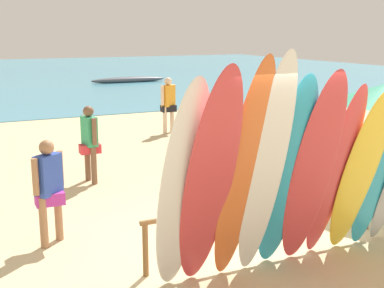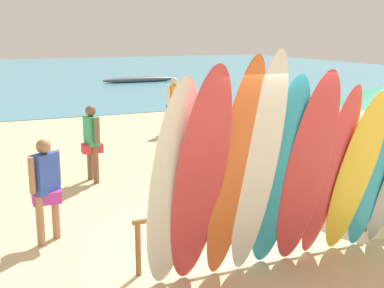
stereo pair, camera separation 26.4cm
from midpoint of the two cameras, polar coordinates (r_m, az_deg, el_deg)
name	(u,v)px [view 2 (the right image)]	position (r m, az deg, el deg)	size (l,w,h in m)	color
ground	(73,109)	(19.95, -12.92, 3.89)	(60.00, 60.00, 0.00)	#D3BC8C
ocean_water	(26,74)	(37.68, -18.05, 7.59)	(60.00, 40.00, 0.02)	teal
surfboard_rack	(264,211)	(6.88, 9.27, -7.45)	(3.65, 0.07, 0.72)	brown
surfboard_white_0	(172,190)	(5.42, -0.85, -5.23)	(0.54, 0.07, 2.61)	white
surfboard_red_1	(199,184)	(5.42, 2.24, -4.54)	(0.58, 0.06, 2.79)	#D13D42
surfboard_orange_2	(234,175)	(5.62, 6.11, -3.55)	(0.50, 0.08, 2.82)	orange
surfboard_white_3	(258,171)	(5.75, 8.75, -3.04)	(0.48, 0.06, 2.87)	white
surfboard_teal_4	(279,177)	(6.04, 11.05, -3.65)	(0.56, 0.07, 2.60)	#289EC6
surfboard_red_5	(306,173)	(6.17, 14.00, -3.25)	(0.57, 0.07, 2.66)	#D13D42
surfboard_red_6	(330,175)	(6.54, 16.46, -3.39)	(0.48, 0.06, 2.44)	#D13D42
surfboard_yellow_7	(355,175)	(6.77, 19.06, -3.39)	(0.58, 0.08, 2.36)	yellow
surfboard_teal_8	(376,167)	(6.96, 21.15, -2.49)	(0.48, 0.06, 2.50)	#289EC6
beachgoer_near_rack	(216,123)	(11.05, 3.45, 2.34)	(0.43, 0.53, 1.65)	tan
beachgoer_strolling	(92,138)	(10.03, -10.54, 0.66)	(0.40, 0.57, 1.52)	brown
beachgoer_by_water	(175,101)	(14.71, -1.47, 4.87)	(0.56, 0.38, 1.62)	beige
beachgoer_photographing	(46,184)	(7.25, -15.21, -4.35)	(0.47, 0.38, 1.49)	#9E704C
beachgoer_midbeach	(324,147)	(9.60, 15.52, -0.29)	(0.39, 0.45, 1.47)	brown
beach_chair_red	(331,152)	(11.09, 16.06, -0.84)	(0.67, 0.79, 0.82)	#B7B7BC
distant_boat	(140,80)	(29.83, -5.68, 7.26)	(4.46, 0.66, 0.36)	#4C515B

